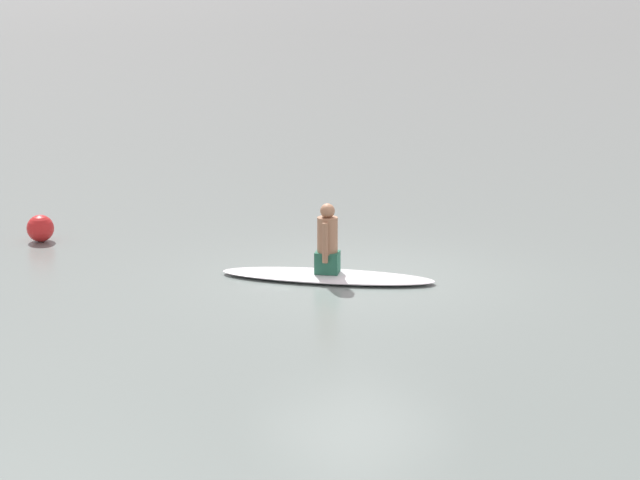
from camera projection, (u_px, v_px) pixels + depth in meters
ground_plane at (357, 279)px, 17.06m from camera, size 400.00×400.00×0.00m
surfboard at (327, 276)px, 17.04m from camera, size 2.57×2.99×0.10m
person_paddler at (327, 242)px, 16.91m from camera, size 0.43×0.44×1.04m
buoy_marker at (40, 228)px, 19.23m from camera, size 0.45×0.45×0.45m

